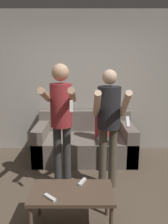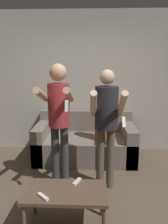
{
  "view_description": "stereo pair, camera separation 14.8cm",
  "coord_description": "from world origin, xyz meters",
  "px_view_note": "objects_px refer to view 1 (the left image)",
  "views": [
    {
      "loc": [
        0.02,
        -2.31,
        1.73
      ],
      "look_at": [
        0.03,
        1.0,
        0.99
      ],
      "focal_mm": 35.0,
      "sensor_mm": 36.0,
      "label": 1
    },
    {
      "loc": [
        0.17,
        -2.31,
        1.73
      ],
      "look_at": [
        0.03,
        1.0,
        0.99
      ],
      "focal_mm": 35.0,
      "sensor_mm": 36.0,
      "label": 2
    }
  ],
  "objects_px": {
    "person_standing_right": "(108,118)",
    "remote_far": "(82,182)",
    "coffee_table": "(71,195)",
    "remote_near": "(49,198)",
    "person_standing_left": "(60,114)",
    "person_seated": "(102,128)",
    "couch": "(84,143)"
  },
  "relations": [
    {
      "from": "person_standing_right",
      "to": "remote_far",
      "type": "relative_size",
      "value": 10.88
    },
    {
      "from": "coffee_table",
      "to": "remote_near",
      "type": "relative_size",
      "value": 6.39
    },
    {
      "from": "coffee_table",
      "to": "remote_near",
      "type": "bearing_deg",
      "value": -147.16
    },
    {
      "from": "person_standing_left",
      "to": "remote_near",
      "type": "xyz_separation_m",
      "value": [
        -0.03,
        -0.92,
        -0.63
      ]
    },
    {
      "from": "person_seated",
      "to": "remote_near",
      "type": "relative_size",
      "value": 8.65
    },
    {
      "from": "person_standing_left",
      "to": "person_standing_right",
      "type": "relative_size",
      "value": 1.05
    },
    {
      "from": "person_standing_right",
      "to": "couch",
      "type": "bearing_deg",
      "value": 107.58
    },
    {
      "from": "couch",
      "to": "person_seated",
      "type": "relative_size",
      "value": 1.52
    },
    {
      "from": "person_standing_left",
      "to": "person_seated",
      "type": "relative_size",
      "value": 1.48
    },
    {
      "from": "couch",
      "to": "person_standing_right",
      "type": "bearing_deg",
      "value": -72.42
    },
    {
      "from": "couch",
      "to": "coffee_table",
      "type": "distance_m",
      "value": 1.8
    },
    {
      "from": "coffee_table",
      "to": "remote_near",
      "type": "distance_m",
      "value": 0.25
    },
    {
      "from": "person_standing_right",
      "to": "remote_near",
      "type": "height_order",
      "value": "person_standing_right"
    },
    {
      "from": "person_seated",
      "to": "coffee_table",
      "type": "height_order",
      "value": "person_seated"
    },
    {
      "from": "couch",
      "to": "remote_far",
      "type": "distance_m",
      "value": 1.64
    },
    {
      "from": "person_standing_left",
      "to": "person_standing_right",
      "type": "xyz_separation_m",
      "value": [
        0.63,
        0.0,
        -0.05
      ]
    },
    {
      "from": "couch",
      "to": "person_seated",
      "type": "xyz_separation_m",
      "value": [
        0.31,
        -0.23,
        0.36
      ]
    },
    {
      "from": "person_seated",
      "to": "remote_far",
      "type": "distance_m",
      "value": 1.46
    },
    {
      "from": "person_seated",
      "to": "remote_near",
      "type": "bearing_deg",
      "value": -111.29
    },
    {
      "from": "coffee_table",
      "to": "remote_far",
      "type": "bearing_deg",
      "value": 54.95
    },
    {
      "from": "couch",
      "to": "coffee_table",
      "type": "height_order",
      "value": "couch"
    },
    {
      "from": "couch",
      "to": "person_standing_right",
      "type": "relative_size",
      "value": 1.07
    },
    {
      "from": "couch",
      "to": "person_standing_right",
      "type": "xyz_separation_m",
      "value": [
        0.32,
        -1.0,
        0.74
      ]
    },
    {
      "from": "person_standing_right",
      "to": "remote_far",
      "type": "distance_m",
      "value": 0.92
    },
    {
      "from": "person_standing_right",
      "to": "remote_far",
      "type": "xyz_separation_m",
      "value": [
        -0.35,
        -0.63,
        -0.58
      ]
    },
    {
      "from": "remote_near",
      "to": "remote_far",
      "type": "relative_size",
      "value": 0.89
    },
    {
      "from": "person_standing_right",
      "to": "person_seated",
      "type": "bearing_deg",
      "value": 90.35
    },
    {
      "from": "person_standing_right",
      "to": "coffee_table",
      "type": "distance_m",
      "value": 1.11
    },
    {
      "from": "coffee_table",
      "to": "remote_far",
      "type": "relative_size",
      "value": 5.7
    },
    {
      "from": "remote_near",
      "to": "coffee_table",
      "type": "bearing_deg",
      "value": 32.84
    },
    {
      "from": "person_standing_right",
      "to": "person_seated",
      "type": "xyz_separation_m",
      "value": [
        -0.0,
        0.77,
        -0.38
      ]
    },
    {
      "from": "person_seated",
      "to": "coffee_table",
      "type": "distance_m",
      "value": 1.64
    }
  ]
}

